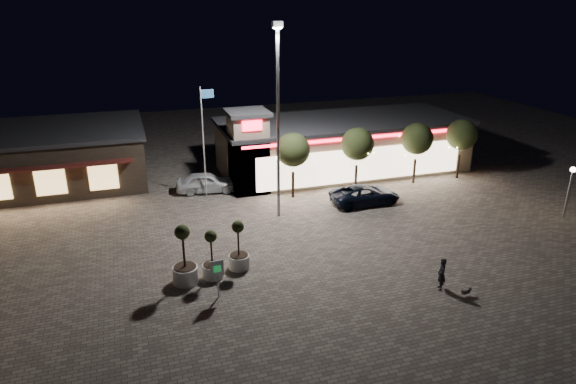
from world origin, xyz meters
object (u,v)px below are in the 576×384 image
object	(u,v)px
planter_left	(212,263)
pedestrian	(441,274)
white_sedan	(206,182)
planter_mid	(185,265)
pickup_truck	(365,195)
valet_sign	(217,272)

from	to	relation	value
planter_left	pedestrian	bearing A→B (deg)	-23.87
white_sedan	planter_mid	bearing A→B (deg)	173.80
pickup_truck	pedestrian	size ratio (longest dim) A/B	2.94
pickup_truck	planter_mid	world-z (taller)	planter_mid
pedestrian	planter_mid	size ratio (longest dim) A/B	0.52
white_sedan	valet_sign	world-z (taller)	valet_sign
pickup_truck	planter_left	distance (m)	13.83
pedestrian	planter_left	bearing A→B (deg)	-94.06
white_sedan	planter_mid	world-z (taller)	planter_mid
white_sedan	planter_left	size ratio (longest dim) A/B	1.67
pickup_truck	planter_mid	size ratio (longest dim) A/B	1.54
pickup_truck	white_sedan	size ratio (longest dim) A/B	1.12
planter_mid	valet_sign	world-z (taller)	planter_mid
planter_mid	valet_sign	bearing A→B (deg)	-54.93
planter_mid	white_sedan	bearing A→B (deg)	75.85
planter_left	valet_sign	bearing A→B (deg)	-92.36
planter_left	planter_mid	xyz separation A→B (m)	(-1.40, -0.11, 0.17)
planter_left	pickup_truck	bearing A→B (deg)	29.51
white_sedan	valet_sign	bearing A→B (deg)	-179.41
pickup_truck	planter_mid	distance (m)	15.12
pickup_truck	valet_sign	xyz separation A→B (m)	(-12.12, -8.80, 0.71)
pickup_truck	white_sedan	distance (m)	11.76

